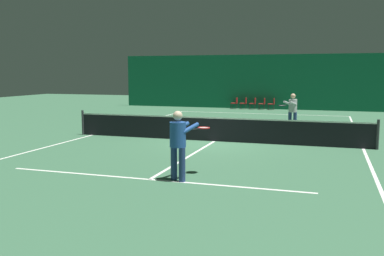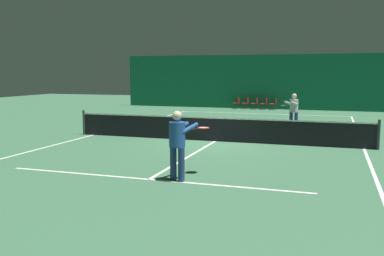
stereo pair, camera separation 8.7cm
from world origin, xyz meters
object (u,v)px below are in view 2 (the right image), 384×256
player_far (293,109)px  courtside_chair_0 (237,102)px  tennis_net (215,128)px  player_near (178,140)px  courtside_chair_3 (265,103)px  courtside_chair_1 (246,103)px  courtside_chair_2 (255,103)px  courtside_chair_4 (274,103)px

player_far → courtside_chair_0: size_ratio=2.05×
tennis_net → player_near: 6.32m
tennis_net → player_near: bearing=-83.2°
courtside_chair_0 → courtside_chair_3: size_ratio=1.00×
player_near → courtside_chair_0: 21.71m
courtside_chair_1 → courtside_chair_3: bearing=90.0°
courtside_chair_1 → courtside_chair_2: bearing=90.0°
player_far → courtside_chair_3: (-3.00, 10.78, -0.52)m
player_far → courtside_chair_1: player_far is taller
tennis_net → courtside_chair_4: tennis_net is taller
tennis_net → courtside_chair_2: (-1.07, 15.21, -0.03)m
courtside_chair_0 → courtside_chair_1: bearing=90.0°
player_far → courtside_chair_0: bearing=-130.8°
courtside_chair_0 → courtside_chair_2: size_ratio=1.00×
courtside_chair_2 → courtside_chair_4: bearing=90.0°
player_near → courtside_chair_4: player_near is taller
courtside_chair_0 → courtside_chair_2: same height
tennis_net → courtside_chair_2: 15.25m
player_near → courtside_chair_3: bearing=25.7°
courtside_chair_0 → player_near: bearing=8.5°
player_near → courtside_chair_2: size_ratio=2.10×
courtside_chair_2 → courtside_chair_4: size_ratio=1.00×
courtside_chair_2 → player_far: bearing=18.9°
courtside_chair_1 → tennis_net: bearing=6.6°
player_far → courtside_chair_2: bearing=-137.1°
courtside_chair_1 → courtside_chair_4: size_ratio=1.00×
player_near → courtside_chair_1: bearing=29.4°
courtside_chair_1 → courtside_chair_2: same height
courtside_chair_0 → courtside_chair_4: size_ratio=1.00×
player_far → courtside_chair_3: size_ratio=2.05×
courtside_chair_1 → courtside_chair_4: (2.07, 0.00, 0.00)m
player_near → courtside_chair_2: player_near is taller
player_far → courtside_chair_4: bearing=-143.9°
courtside_chair_2 → courtside_chair_4: 1.38m
tennis_net → player_far: 5.17m
player_far → courtside_chair_4: player_far is taller
courtside_chair_1 → courtside_chair_4: same height
player_far → courtside_chair_2: player_far is taller
tennis_net → courtside_chair_3: tennis_net is taller
tennis_net → player_far: bearing=59.4°
player_near → courtside_chair_4: 21.47m
player_near → courtside_chair_0: player_near is taller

